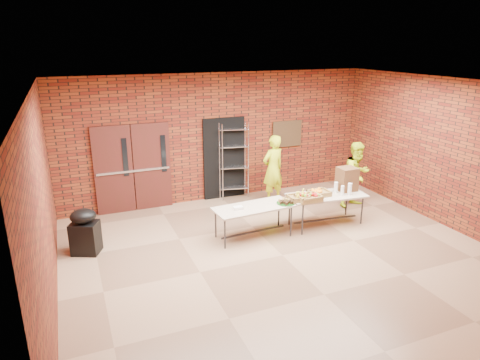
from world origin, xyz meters
name	(u,v)px	position (x,y,z in m)	size (l,w,h in m)	color
room	(285,176)	(0.00, 0.00, 1.60)	(8.08, 7.08, 3.28)	brown
double_doors	(133,168)	(-2.20, 3.44, 1.05)	(1.78, 0.12, 2.10)	#411412
dark_doorway	(224,158)	(0.10, 3.46, 1.05)	(1.10, 0.06, 2.10)	black
bronze_plaque	(287,134)	(1.90, 3.45, 1.55)	(0.85, 0.04, 0.70)	#46301C
wire_rack	(234,161)	(0.32, 3.32, 0.99)	(0.73, 0.24, 1.98)	#ABACB2
table_left	(254,209)	(-0.18, 0.97, 0.62)	(1.70, 0.81, 0.68)	tan
table_right	(327,197)	(1.57, 0.94, 0.64)	(1.77, 0.88, 0.70)	tan
basket_bananas	(299,197)	(0.83, 0.90, 0.76)	(0.43, 0.33, 0.13)	olive
basket_oranges	(319,193)	(1.39, 0.97, 0.76)	(0.44, 0.35, 0.14)	olive
basket_apples	(309,197)	(1.01, 0.79, 0.77)	(0.50, 0.39, 0.16)	olive
muffin_tray	(286,201)	(0.51, 0.87, 0.72)	(0.38, 0.38, 0.10)	#134412
napkin_box	(238,208)	(-0.54, 0.94, 0.71)	(0.18, 0.12, 0.06)	white
coffee_dispenser	(347,179)	(2.14, 1.04, 0.97)	(0.40, 0.36, 0.53)	#52331C
cup_stack_front	(342,191)	(1.85, 0.78, 0.81)	(0.07, 0.07, 0.22)	white
cup_stack_mid	(350,189)	(2.02, 0.75, 0.84)	(0.09, 0.09, 0.27)	white
cup_stack_back	(336,187)	(1.82, 0.99, 0.82)	(0.08, 0.08, 0.24)	white
covered_grill	(85,231)	(-3.46, 1.55, 0.45)	(0.62, 0.58, 0.90)	black
volunteer_woman	(273,169)	(1.11, 2.67, 0.87)	(0.63, 0.41, 1.73)	#C2D918
volunteer_man	(357,175)	(2.88, 1.65, 0.81)	(0.79, 0.61, 1.62)	#C2D918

